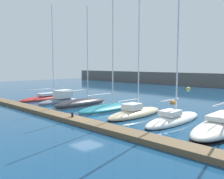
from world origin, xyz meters
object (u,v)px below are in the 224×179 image
(sailboat_teal_fourth, at_px, (109,108))
(mooring_buoy_orange, at_px, (173,103))
(sailboat_sand_fifth, at_px, (135,113))
(dock_bollard, at_px, (72,115))
(mooring_buoy_yellow, at_px, (188,89))
(sailboat_red_nearest, at_px, (48,98))
(sailboat_charcoal_third, at_px, (81,103))
(sailboat_white_sixth, at_px, (174,119))
(motorboat_slate_second, at_px, (60,100))

(sailboat_teal_fourth, relative_size, mooring_buoy_orange, 17.65)
(sailboat_sand_fifth, distance_m, dock_bollard, 6.37)
(sailboat_sand_fifth, relative_size, mooring_buoy_yellow, 18.55)
(sailboat_red_nearest, distance_m, sailboat_charcoal_third, 7.95)
(mooring_buoy_orange, bearing_deg, sailboat_charcoal_third, -124.89)
(sailboat_teal_fourth, bearing_deg, sailboat_white_sixth, -91.16)
(dock_bollard, bearing_deg, sailboat_teal_fourth, 106.35)
(sailboat_white_sixth, xyz_separation_m, mooring_buoy_yellow, (-14.06, 29.06, -0.30))
(motorboat_slate_second, xyz_separation_m, sailboat_teal_fourth, (8.32, 0.97, -0.16))
(mooring_buoy_orange, distance_m, mooring_buoy_yellow, 21.03)
(sailboat_charcoal_third, bearing_deg, sailboat_sand_fifth, -91.59)
(sailboat_charcoal_third, distance_m, sailboat_sand_fifth, 8.68)
(sailboat_sand_fifth, bearing_deg, motorboat_slate_second, 90.39)
(sailboat_teal_fourth, bearing_deg, motorboat_slate_second, 96.60)
(motorboat_slate_second, bearing_deg, mooring_buoy_orange, -48.25)
(sailboat_charcoal_third, distance_m, dock_bollard, 8.63)
(sailboat_red_nearest, height_order, dock_bollard, sailboat_red_nearest)
(dock_bollard, bearing_deg, mooring_buoy_yellow, 102.00)
(sailboat_sand_fifth, bearing_deg, sailboat_charcoal_third, 87.95)
(sailboat_white_sixth, height_order, mooring_buoy_yellow, sailboat_white_sixth)
(motorboat_slate_second, relative_size, dock_bollard, 14.06)
(mooring_buoy_yellow, bearing_deg, sailboat_red_nearest, -103.00)
(sailboat_sand_fifth, relative_size, sailboat_white_sixth, 0.97)
(sailboat_teal_fourth, height_order, mooring_buoy_yellow, sailboat_teal_fourth)
(motorboat_slate_second, distance_m, sailboat_white_sixth, 16.77)
(sailboat_red_nearest, bearing_deg, sailboat_charcoal_third, -90.79)
(mooring_buoy_yellow, bearing_deg, sailboat_teal_fourth, -78.97)
(dock_bollard, bearing_deg, sailboat_white_sixth, 43.15)
(sailboat_white_sixth, distance_m, mooring_buoy_orange, 11.34)
(sailboat_teal_fourth, distance_m, mooring_buoy_yellow, 29.45)
(sailboat_red_nearest, distance_m, dock_bollard, 15.44)
(mooring_buoy_yellow, bearing_deg, sailboat_sand_fifth, -71.39)
(motorboat_slate_second, distance_m, dock_bollard, 11.50)
(motorboat_slate_second, bearing_deg, sailboat_red_nearest, 79.36)
(sailboat_charcoal_third, bearing_deg, motorboat_slate_second, 96.27)
(sailboat_red_nearest, xyz_separation_m, sailboat_charcoal_third, (7.95, -0.05, 0.06))
(sailboat_red_nearest, height_order, mooring_buoy_yellow, sailboat_red_nearest)
(sailboat_charcoal_third, distance_m, mooring_buoy_yellow, 29.36)
(sailboat_sand_fifth, relative_size, mooring_buoy_orange, 21.67)
(mooring_buoy_orange, relative_size, dock_bollard, 1.75)
(sailboat_red_nearest, height_order, sailboat_teal_fourth, sailboat_red_nearest)
(sailboat_charcoal_third, height_order, sailboat_sand_fifth, sailboat_sand_fifth)
(sailboat_white_sixth, distance_m, mooring_buoy_yellow, 32.28)
(sailboat_white_sixth, xyz_separation_m, mooring_buoy_orange, (-5.95, 9.66, -0.30))
(dock_bollard, bearing_deg, sailboat_charcoal_third, 136.92)
(sailboat_red_nearest, xyz_separation_m, mooring_buoy_orange, (14.87, 9.87, -0.27))
(sailboat_charcoal_third, relative_size, sailboat_white_sixth, 0.73)
(sailboat_white_sixth, bearing_deg, sailboat_sand_fifth, 92.39)
(sailboat_charcoal_third, relative_size, sailboat_teal_fourth, 0.92)
(sailboat_sand_fifth, xyz_separation_m, mooring_buoy_yellow, (-9.87, 29.32, -0.31))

